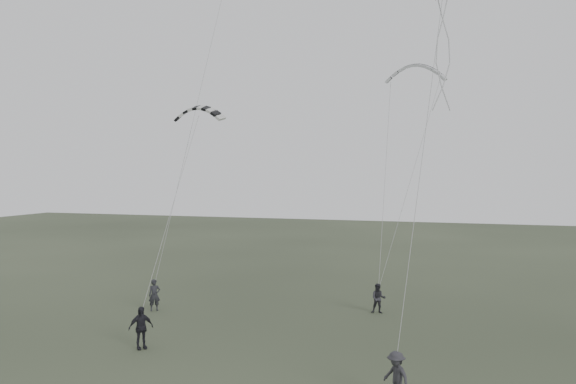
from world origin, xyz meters
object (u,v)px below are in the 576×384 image
(flyer_far, at_px, (396,376))
(kite_pale_large, at_px, (415,66))
(flyer_right, at_px, (378,298))
(flyer_left, at_px, (154,295))
(flyer_center, at_px, (141,328))
(kite_striped, at_px, (199,108))

(flyer_far, relative_size, kite_pale_large, 0.45)
(flyer_right, height_order, flyer_far, flyer_far)
(flyer_left, height_order, flyer_center, flyer_center)
(kite_striped, bearing_deg, flyer_center, -91.74)
(flyer_far, bearing_deg, kite_pale_large, 131.81)
(flyer_far, bearing_deg, flyer_left, -171.68)
(flyer_center, distance_m, kite_pale_large, 23.10)
(flyer_left, distance_m, kite_pale_large, 21.56)
(kite_pale_large, relative_size, kite_striped, 1.35)
(flyer_far, height_order, kite_striped, kite_striped)
(kite_pale_large, xyz_separation_m, kite_striped, (-11.30, -8.11, -3.19))
(flyer_right, relative_size, kite_striped, 0.59)
(flyer_far, distance_m, kite_pale_large, 22.23)
(kite_pale_large, height_order, kite_striped, kite_pale_large)
(flyer_center, relative_size, flyer_far, 1.10)
(flyer_center, bearing_deg, kite_pale_large, 2.75)
(flyer_left, xyz_separation_m, flyer_right, (12.57, 3.30, -0.07))
(flyer_left, bearing_deg, flyer_far, -68.46)
(flyer_far, bearing_deg, flyer_right, 140.09)
(kite_pale_large, bearing_deg, flyer_right, -105.22)
(flyer_right, height_order, kite_striped, kite_striped)
(kite_pale_large, bearing_deg, flyer_center, -124.72)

